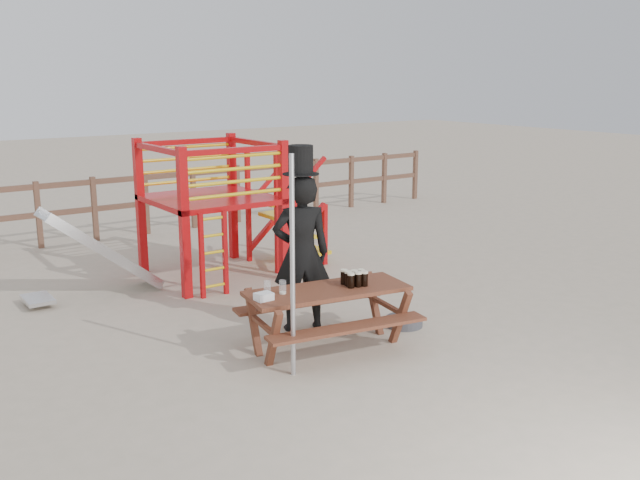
# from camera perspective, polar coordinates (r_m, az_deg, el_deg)

# --- Properties ---
(ground) EXTENTS (60.00, 60.00, 0.00)m
(ground) POSITION_cam_1_polar(r_m,az_deg,el_deg) (8.13, 1.80, -8.81)
(ground) COLOR tan
(ground) RESTS_ON ground
(back_fence) EXTENTS (15.09, 0.09, 1.20)m
(back_fence) POSITION_cam_1_polar(r_m,az_deg,el_deg) (13.98, -15.68, 3.17)
(back_fence) COLOR brown
(back_fence) RESTS_ON ground
(playground_fort) EXTENTS (4.71, 1.84, 2.10)m
(playground_fort) POSITION_cam_1_polar(r_m,az_deg,el_deg) (10.85, -9.05, 2.54)
(playground_fort) COLOR #B70C0F
(playground_fort) RESTS_ON ground
(picnic_table) EXTENTS (2.00, 1.54, 0.71)m
(picnic_table) POSITION_cam_1_polar(r_m,az_deg,el_deg) (8.02, 0.60, -5.70)
(picnic_table) COLOR brown
(picnic_table) RESTS_ON ground
(man_with_hat) EXTENTS (0.81, 0.69, 2.24)m
(man_with_hat) POSITION_cam_1_polar(r_m,az_deg,el_deg) (8.48, -1.51, -0.73)
(man_with_hat) COLOR black
(man_with_hat) RESTS_ON ground
(metal_pole) EXTENTS (0.05, 0.05, 2.29)m
(metal_pole) POSITION_cam_1_polar(r_m,az_deg,el_deg) (7.13, -2.22, -2.25)
(metal_pole) COLOR #B2B2B7
(metal_pole) RESTS_ON ground
(parasol_base) EXTENTS (0.46, 0.46, 0.19)m
(parasol_base) POSITION_cam_1_polar(r_m,az_deg,el_deg) (8.92, 6.73, -6.50)
(parasol_base) COLOR #39393E
(parasol_base) RESTS_ON ground
(paper_bag) EXTENTS (0.19, 0.15, 0.08)m
(paper_bag) POSITION_cam_1_polar(r_m,az_deg,el_deg) (7.56, -4.52, -4.53)
(paper_bag) COLOR white
(paper_bag) RESTS_ON picnic_table
(stout_pints) EXTENTS (0.27, 0.27, 0.17)m
(stout_pints) POSITION_cam_1_polar(r_m,az_deg,el_deg) (8.05, 2.77, -3.07)
(stout_pints) COLOR black
(stout_pints) RESTS_ON picnic_table
(empty_glasses) EXTENTS (0.23, 0.15, 0.15)m
(empty_glasses) POSITION_cam_1_polar(r_m,az_deg,el_deg) (7.75, -3.62, -3.85)
(empty_glasses) COLOR silver
(empty_glasses) RESTS_ON picnic_table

